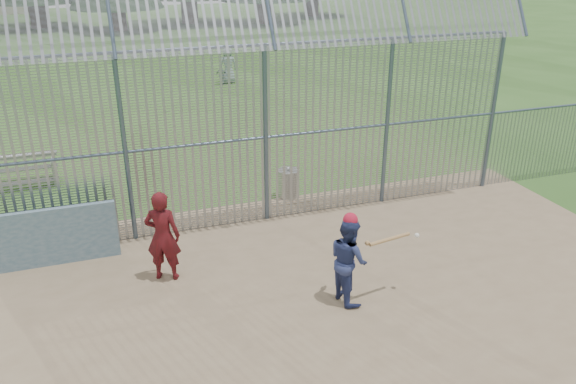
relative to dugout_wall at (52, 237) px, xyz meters
name	(u,v)px	position (x,y,z in m)	size (l,w,h in m)	color
ground	(324,300)	(4.60, -2.90, -0.62)	(120.00, 120.00, 0.00)	#2D511E
dirt_infield	(335,315)	(4.60, -3.40, -0.61)	(14.00, 10.00, 0.02)	#756047
dugout_wall	(52,237)	(0.00, 0.00, 0.00)	(2.50, 0.12, 1.20)	#38566B
batter	(348,260)	(4.99, -3.02, 0.20)	(0.78, 0.60, 1.59)	navy
onlooker	(163,236)	(2.02, -1.24, 0.29)	(0.65, 0.43, 1.79)	maroon
bg_kid_standing	(228,65)	(7.20, 15.17, 0.23)	(0.83, 0.54, 1.71)	gray
bg_kid_seated	(221,75)	(6.79, 14.85, -0.17)	(0.53, 0.22, 0.90)	slate
batting_gear	(360,225)	(5.16, -3.05, 0.88)	(1.42, 0.38, 0.62)	#AD172F
trash_can	(288,183)	(5.49, 1.62, -0.24)	(0.56, 0.56, 0.82)	#94979C
backstop_fence	(343,115)	(6.41, 0.53, 1.74)	(20.09, 0.81, 5.30)	#47566B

